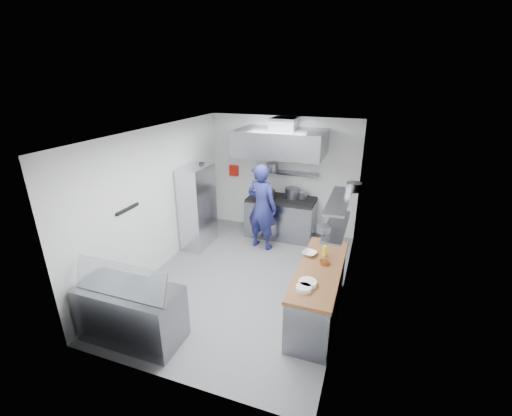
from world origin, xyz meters
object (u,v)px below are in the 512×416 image
at_px(chef, 262,207).
at_px(gas_range, 281,218).
at_px(display_case, 132,313).
at_px(wire_rack, 198,207).

bearing_deg(chef, gas_range, -95.91).
relative_size(gas_range, display_case, 1.07).
distance_m(gas_range, display_case, 4.25).
height_order(gas_range, chef, chef).
distance_m(gas_range, wire_rack, 2.02).
bearing_deg(chef, display_case, 88.44).
relative_size(chef, display_case, 1.29).
xyz_separation_m(wire_rack, display_case, (0.53, -3.01, -0.50)).
xyz_separation_m(gas_range, display_case, (-1.10, -4.10, -0.03)).
bearing_deg(wire_rack, chef, 14.72).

